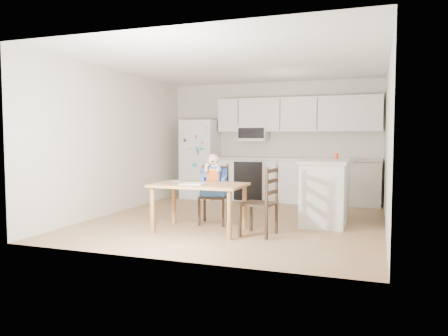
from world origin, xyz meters
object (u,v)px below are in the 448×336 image
red_cup (336,156)px  kitchen_island (326,191)px  chair_side (265,197)px  dining_table (199,190)px  refrigerator (201,159)px  chair_booster (214,182)px

red_cup → kitchen_island: bearing=-114.5°
red_cup → chair_side: bearing=-117.5°
kitchen_island → dining_table: bearing=-141.5°
kitchen_island → chair_side: kitchen_island is taller
red_cup → refrigerator: bearing=151.6°
refrigerator → chair_side: (2.25, -3.16, -0.31)m
refrigerator → dining_table: size_ratio=1.33×
dining_table → chair_side: chair_side is taller
kitchen_island → chair_booster: bearing=-157.7°
red_cup → chair_booster: bearing=-151.6°
chair_booster → chair_side: size_ratio=1.14×
dining_table → refrigerator: bearing=112.2°
red_cup → dining_table: bearing=-138.1°
refrigerator → chair_booster: 2.90m
refrigerator → chair_side: refrigerator is taller
kitchen_island → chair_side: bearing=-118.1°
refrigerator → red_cup: (3.04, -1.64, 0.18)m
chair_booster → chair_side: chair_booster is taller
red_cup → dining_table: (-1.73, -1.56, -0.44)m
chair_side → red_cup: bearing=159.7°
chair_side → chair_booster: bearing=-114.0°
dining_table → chair_side: 0.95m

